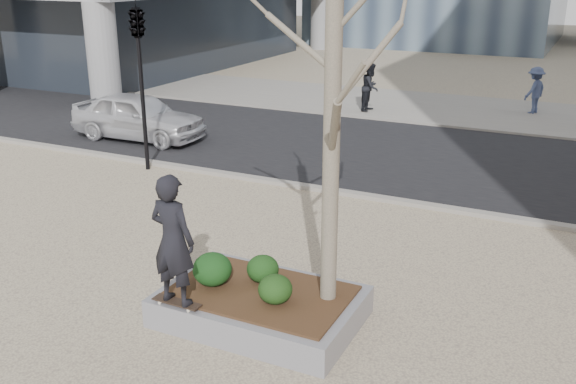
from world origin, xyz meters
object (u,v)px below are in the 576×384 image
at_px(planter, 261,306).
at_px(skateboard, 177,304).
at_px(skateboarder, 173,240).
at_px(police_car, 138,116).

bearing_deg(planter, skateboard, -136.74).
height_order(planter, skateboard, skateboard).
xyz_separation_m(skateboard, skateboarder, (0.00, -0.00, 1.03)).
height_order(planter, police_car, police_car).
bearing_deg(police_car, skateboard, -140.44).
height_order(skateboard, skateboarder, skateboarder).
bearing_deg(skateboarder, planter, -133.09).
bearing_deg(planter, police_car, 137.25).
distance_m(planter, skateboarder, 1.82).
distance_m(skateboarder, police_car, 11.87).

